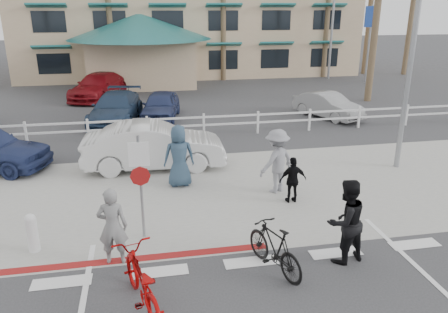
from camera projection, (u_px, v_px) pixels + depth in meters
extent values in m
plane|color=#333335|center=(258.00, 278.00, 9.10)|extent=(140.00, 140.00, 0.00)
cube|color=gray|center=(220.00, 192.00, 13.27)|extent=(22.00, 7.00, 0.01)
cube|color=#333335|center=(201.00, 151.00, 16.98)|extent=(40.00, 5.00, 0.01)
cube|color=#333335|center=(179.00, 101.00, 25.79)|extent=(50.00, 16.00, 0.01)
cube|color=maroon|center=(113.00, 261.00, 9.67)|extent=(7.00, 0.25, 0.02)
imported|color=#900303|center=(141.00, 282.00, 8.02)|extent=(1.30, 2.28, 1.13)
imported|color=slate|center=(113.00, 226.00, 9.37)|extent=(0.69, 0.49, 1.78)
imported|color=black|center=(275.00, 248.00, 9.19)|extent=(1.11, 1.87, 1.09)
imported|color=black|center=(346.00, 221.00, 9.42)|extent=(1.10, 0.95, 1.93)
imported|color=gray|center=(277.00, 161.00, 13.01)|extent=(1.46, 1.25, 1.96)
imported|color=black|center=(293.00, 180.00, 12.39)|extent=(0.81, 0.35, 1.36)
imported|color=#2A4055|center=(179.00, 156.00, 13.45)|extent=(0.98, 0.66, 1.96)
imported|color=silver|center=(154.00, 146.00, 15.02)|extent=(4.89, 1.86, 1.59)
imported|color=#1E304B|center=(116.00, 108.00, 20.86)|extent=(2.80, 5.17, 1.42)
imported|color=navy|center=(161.00, 105.00, 21.54)|extent=(2.36, 4.25, 1.37)
imported|color=gray|center=(328.00, 105.00, 21.85)|extent=(2.76, 4.01, 1.25)
imported|color=maroon|center=(98.00, 86.00, 26.30)|extent=(3.74, 5.54, 1.49)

